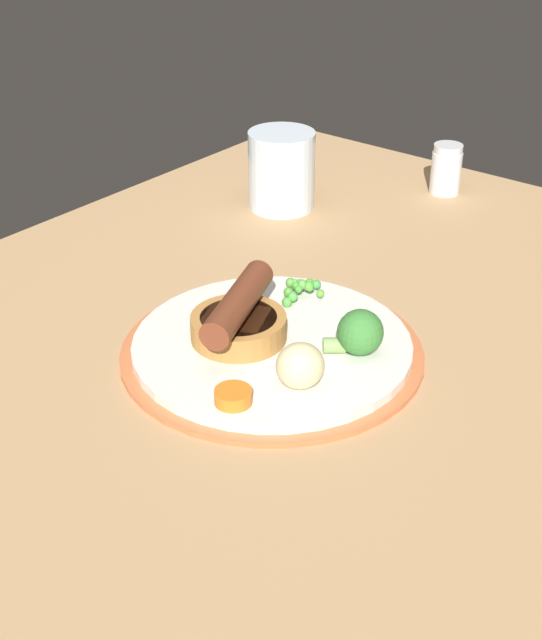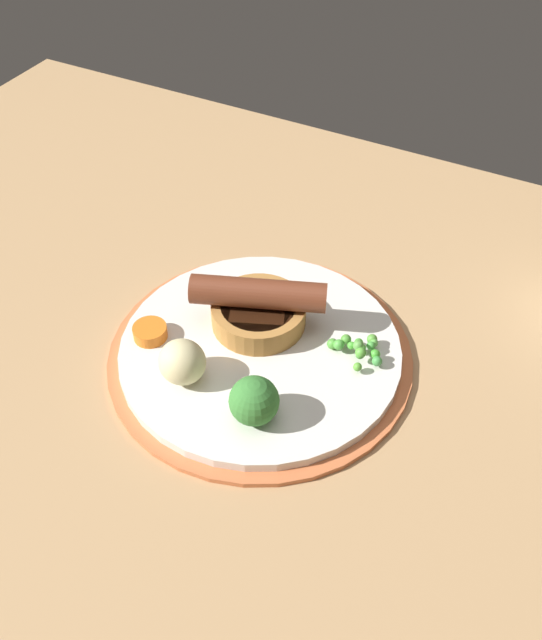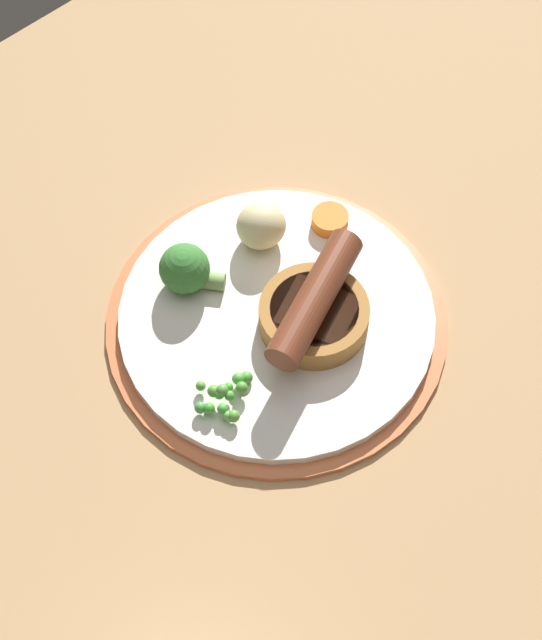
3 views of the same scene
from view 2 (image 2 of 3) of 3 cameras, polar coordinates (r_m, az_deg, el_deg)
dining_table at (r=65.17cm, az=-2.92°, el=-3.75°), size 110.00×80.00×3.00cm
dinner_plate at (r=63.44cm, az=-0.87°, el=-2.63°), size 27.08×27.08×1.40cm
sausage_pudding at (r=63.54cm, az=-1.01°, el=1.07°), size 12.15×8.53×4.93cm
pea_pile at (r=61.85cm, az=7.04°, el=-2.25°), size 5.21×4.41×1.91cm
broccoli_floret_near at (r=56.31cm, az=-1.39°, el=-6.43°), size 4.57×4.91×4.04cm
potato_chunk_2 at (r=59.43cm, az=-7.12°, el=-3.35°), size 4.87×4.77×3.84cm
carrot_slice_1 at (r=64.13cm, az=-9.65°, el=-0.95°), size 4.29×4.29×1.18cm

